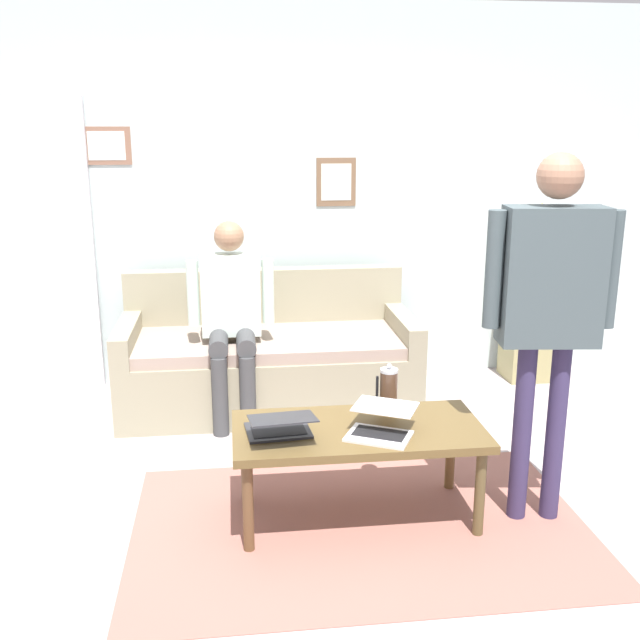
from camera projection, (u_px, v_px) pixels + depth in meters
The scene contains 13 objects.
ground_plane at pixel (328, 522), 3.53m from camera, with size 7.68×7.68×0.00m, color #A89B9B.
area_rug at pixel (360, 526), 3.48m from camera, with size 2.16×1.41×0.01m, color #965F54.
back_wall at pixel (288, 198), 5.29m from camera, with size 7.04×0.11×2.70m.
interior_door at pixel (34, 249), 5.07m from camera, with size 0.82×0.09×2.05m.
couch at pixel (268, 361), 4.97m from camera, with size 1.96×0.88×0.88m.
coffee_table at pixel (358, 437), 3.47m from camera, with size 1.19×0.58×0.47m.
laptop_left at pixel (381, 426), 3.37m from camera, with size 0.40×0.41×0.12m.
laptop_center at pixel (280, 426), 3.35m from camera, with size 0.33×0.38×0.14m.
french_press at pixel (388, 389), 3.65m from camera, with size 0.11×0.09×0.24m.
side_shelf at pixel (534, 323), 5.46m from camera, with size 0.42×0.32×0.85m.
flower_vase at pixel (541, 239), 5.29m from camera, with size 0.08×0.10×0.48m.
person_standing at pixel (550, 294), 3.30m from camera, with size 0.61×0.25×1.75m.
person_seated at pixel (231, 310), 4.62m from camera, with size 0.55×0.51×1.28m.
Camera 1 is at (0.43, 3.12, 1.86)m, focal length 40.88 mm.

